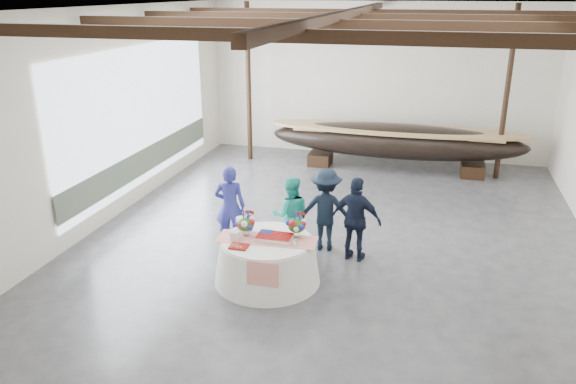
# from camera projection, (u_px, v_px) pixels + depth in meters

# --- Properties ---
(floor) EXTENTS (10.00, 12.00, 0.01)m
(floor) POSITION_uv_depth(u_px,v_px,m) (338.00, 231.00, 11.85)
(floor) COLOR #3D3D42
(floor) RESTS_ON ground
(wall_back) EXTENTS (10.00, 0.02, 4.50)m
(wall_back) POSITION_uv_depth(u_px,v_px,m) (376.00, 81.00, 16.53)
(wall_back) COLOR silver
(wall_back) RESTS_ON ground
(wall_front) EXTENTS (10.00, 0.02, 4.50)m
(wall_front) POSITION_uv_depth(u_px,v_px,m) (241.00, 261.00, 5.63)
(wall_front) COLOR silver
(wall_front) RESTS_ON ground
(wall_left) EXTENTS (0.02, 12.00, 4.50)m
(wall_left) POSITION_uv_depth(u_px,v_px,m) (116.00, 113.00, 12.28)
(wall_left) COLOR silver
(wall_left) RESTS_ON ground
(ceiling) EXTENTS (10.00, 12.00, 0.01)m
(ceiling) POSITION_uv_depth(u_px,v_px,m) (346.00, 7.00, 10.31)
(ceiling) COLOR white
(ceiling) RESTS_ON wall_back
(pavilion_structure) EXTENTS (9.80, 11.76, 4.50)m
(pavilion_structure) POSITION_uv_depth(u_px,v_px,m) (351.00, 32.00, 11.20)
(pavilion_structure) COLOR black
(pavilion_structure) RESTS_ON ground
(open_bay) EXTENTS (0.03, 7.00, 3.20)m
(open_bay) POSITION_uv_depth(u_px,v_px,m) (143.00, 123.00, 13.32)
(open_bay) COLOR silver
(open_bay) RESTS_ON ground
(longboat_display) EXTENTS (7.06, 1.41, 1.32)m
(longboat_display) POSITION_uv_depth(u_px,v_px,m) (395.00, 141.00, 15.57)
(longboat_display) COLOR black
(longboat_display) RESTS_ON ground
(banquet_table) EXTENTS (1.84, 1.84, 0.79)m
(banquet_table) POSITION_uv_depth(u_px,v_px,m) (267.00, 260.00, 9.72)
(banquet_table) COLOR white
(banquet_table) RESTS_ON ground
(tabletop_items) EXTENTS (1.74, 0.95, 0.40)m
(tabletop_items) POSITION_uv_depth(u_px,v_px,m) (267.00, 229.00, 9.64)
(tabletop_items) COLOR red
(tabletop_items) RESTS_ON banquet_table
(guest_woman_blue) EXTENTS (0.67, 0.51, 1.65)m
(guest_woman_blue) POSITION_uv_depth(u_px,v_px,m) (230.00, 206.00, 10.94)
(guest_woman_blue) COLOR navy
(guest_woman_blue) RESTS_ON ground
(guest_woman_teal) EXTENTS (0.87, 0.76, 1.52)m
(guest_woman_teal) POSITION_uv_depth(u_px,v_px,m) (291.00, 215.00, 10.69)
(guest_woman_teal) COLOR #21AE9C
(guest_woman_teal) RESTS_ON ground
(guest_man_left) EXTENTS (1.12, 0.72, 1.64)m
(guest_man_left) POSITION_uv_depth(u_px,v_px,m) (326.00, 210.00, 10.80)
(guest_man_left) COLOR black
(guest_man_left) RESTS_ON ground
(guest_man_right) EXTENTS (1.01, 0.57, 1.62)m
(guest_man_right) POSITION_uv_depth(u_px,v_px,m) (356.00, 219.00, 10.35)
(guest_man_right) COLOR black
(guest_man_right) RESTS_ON ground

